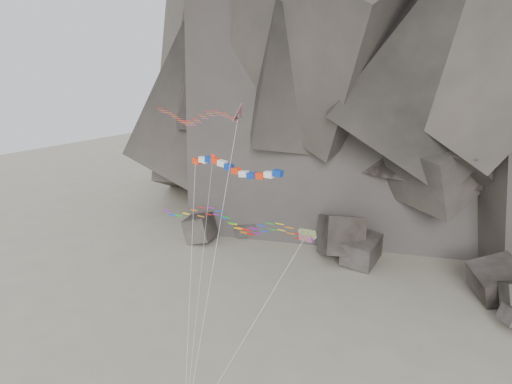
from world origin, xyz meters
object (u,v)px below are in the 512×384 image
Objects in this scene: pennant_kite at (206,224)px; parafoil_kite at (226,219)px; banner_kite at (233,169)px; delta_kite at (192,115)px.

parafoil_kite is at bearing -14.17° from pennant_kite.
banner_kite is 5.09m from parafoil_kite.
parafoil_kite is (7.17, -3.97, -7.97)m from delta_kite.
banner_kite is at bearing -18.39° from delta_kite.
banner_kite is 0.99× the size of pennant_kite.
pennant_kite reaches higher than parafoil_kite.
delta_kite is 7.10m from banner_kite.
parafoil_kite is at bearing -63.95° from banner_kite.
pennant_kite is at bearing -178.34° from parafoil_kite.
parafoil_kite is at bearing -39.38° from delta_kite.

